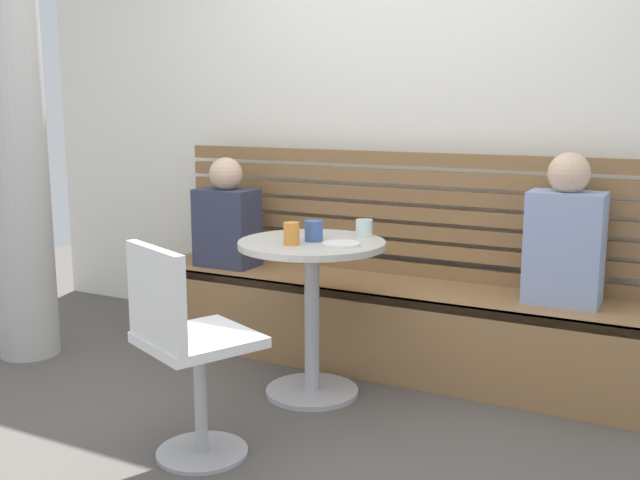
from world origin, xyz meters
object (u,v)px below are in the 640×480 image
person_adult (565,237)px  cup_glass_short (364,228)px  booth_bench (376,323)px  cafe_table (312,288)px  plate_small (341,244)px  cup_espresso_small (316,232)px  cup_tumbler_orange (291,234)px  person_child_left (227,219)px  white_chair (184,344)px  cup_mug_blue (314,231)px

person_adult → cup_glass_short: size_ratio=8.80×
booth_bench → cafe_table: size_ratio=3.65×
person_adult → plate_small: 1.05m
person_adult → cup_espresso_small: bearing=-155.1°
plate_small → booth_bench: bearing=97.1°
cup_tumbler_orange → cup_espresso_small: bearing=86.5°
cup_glass_short → plate_small: (0.01, -0.26, -0.03)m
booth_bench → cup_glass_short: (0.06, -0.30, 0.56)m
cup_espresso_small → person_child_left: bearing=151.9°
cup_tumbler_orange → white_chair: bearing=-96.1°
white_chair → cup_glass_short: white_chair is taller
booth_bench → cup_tumbler_orange: (-0.13, -0.65, 0.57)m
cup_mug_blue → cafe_table: bearing=-161.0°
cup_mug_blue → cup_espresso_small: bearing=112.6°
white_chair → plate_small: bearing=70.4°
person_adult → plate_small: size_ratio=4.14×
cup_glass_short → plate_small: cup_glass_short is taller
booth_bench → cup_tumbler_orange: 0.87m
cafe_table → cup_espresso_small: cup_espresso_small is taller
cup_tumbler_orange → cup_glass_short: 0.40m
cup_tumbler_orange → cup_glass_short: (0.20, 0.35, -0.01)m
person_child_left → cup_tumbler_orange: size_ratio=6.23×
person_child_left → cup_glass_short: size_ratio=7.79×
cafe_table → cup_glass_short: bearing=55.1°
cup_mug_blue → plate_small: bearing=-12.7°
white_chair → cup_tumbler_orange: size_ratio=8.50×
cup_mug_blue → booth_bench: bearing=80.7°
white_chair → cup_mug_blue: white_chair is taller
white_chair → cup_espresso_small: bearing=84.5°
white_chair → person_adult: 1.81m
cup_espresso_small → plate_small: size_ratio=0.33×
cup_tumbler_orange → cup_mug_blue: 0.13m
person_child_left → cup_espresso_small: 0.92m
booth_bench → person_adult: 1.07m
cafe_table → cup_glass_short: size_ratio=9.25×
white_chair → cup_mug_blue: 0.88m
person_adult → person_child_left: bearing=-178.2°
person_adult → plate_small: bearing=-144.9°
person_adult → cup_mug_blue: 1.16m
cup_mug_blue → plate_small: size_ratio=0.56×
person_child_left → cup_mug_blue: bearing=-31.3°
cup_espresso_small → plate_small: 0.22m
booth_bench → cup_tumbler_orange: bearing=-101.5°
person_child_left → cup_glass_short: (0.99, -0.29, 0.07)m
cafe_table → white_chair: white_chair is taller
person_adult → person_child_left: size_ratio=1.13×
person_adult → person_child_left: 1.85m
cup_glass_short → person_adult: bearing=21.6°
person_adult → cup_espresso_small: person_adult is taller
cup_tumbler_orange → person_child_left: bearing=141.4°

